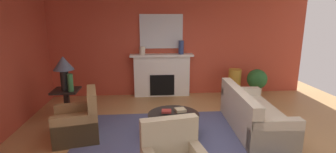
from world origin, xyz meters
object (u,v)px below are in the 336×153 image
armchair_near_window (78,123)px  table_lamp (64,66)px  vase_mantel_right (181,47)px  side_table (67,102)px  fireplace (162,76)px  mantel_mirror (161,31)px  vase_tall_corner (234,83)px  coffee_table (174,119)px  sofa (252,116)px  potted_plant (257,81)px  vase_on_side_table (70,83)px  vase_mantel_left (142,51)px

armchair_near_window → table_lamp: (-0.49, 0.98, 0.92)m
vase_mantel_right → side_table: bearing=-151.2°
fireplace → mantel_mirror: mantel_mirror is taller
mantel_mirror → vase_tall_corner: 2.57m
side_table → coffee_table: bearing=-24.0°
sofa → coffee_table: (-1.65, -0.15, 0.04)m
armchair_near_window → potted_plant: size_ratio=1.14×
coffee_table → side_table: bearing=156.0°
coffee_table → vase_tall_corner: 3.07m
vase_tall_corner → vase_on_side_table: bearing=-161.4°
sofa → vase_tall_corner: sofa is taller
side_table → table_lamp: bearing=-90.0°
vase_mantel_right → table_lamp: bearing=-151.2°
vase_mantel_left → potted_plant: 3.36m
armchair_near_window → vase_tall_corner: (3.83, 2.27, 0.10)m
sofa → vase_mantel_right: bearing=115.7°
mantel_mirror → side_table: bearing=-142.8°
sofa → fireplace: bearing=124.8°
armchair_near_window → vase_mantel_left: size_ratio=4.27×
vase_tall_corner → vase_mantel_left: bearing=174.6°
mantel_mirror → vase_tall_corner: (2.08, -0.42, -1.46)m
vase_mantel_right → vase_tall_corner: (1.53, -0.25, -1.02)m
table_lamp → vase_mantel_left: (1.69, 1.53, 0.12)m
fireplace → sofa: size_ratio=0.84×
fireplace → vase_mantel_right: bearing=-5.2°
armchair_near_window → table_lamp: 1.43m
vase_mantel_right → vase_on_side_table: vase_mantel_right is taller
sofa → potted_plant: sofa is taller
side_table → vase_mantel_right: size_ratio=1.81×
fireplace → vase_mantel_left: (-0.55, -0.05, 0.76)m
sofa → vase_tall_corner: (0.37, 2.16, 0.11)m
side_table → potted_plant: 5.05m
fireplace → sofa: (1.71, -2.46, -0.29)m
vase_mantel_right → vase_mantel_left: vase_mantel_right is taller
sofa → potted_plant: 2.24m
vase_mantel_right → coffee_table: bearing=-100.9°
fireplace → table_lamp: table_lamp is taller
sofa → side_table: 4.05m
sofa → table_lamp: 4.15m
vase_tall_corner → potted_plant: size_ratio=0.98×
mantel_mirror → side_table: mantel_mirror is taller
vase_mantel_left → armchair_near_window: bearing=-115.6°
mantel_mirror → armchair_near_window: (-1.76, -2.69, -1.56)m
vase_on_side_table → vase_tall_corner: (4.17, 1.40, -0.48)m
side_table → vase_on_side_table: (0.15, -0.12, 0.49)m
coffee_table → vase_tall_corner: bearing=48.9°
fireplace → table_lamp: bearing=-144.8°
sofa → vase_mantel_left: size_ratio=9.63×
armchair_near_window → potted_plant: (4.43, 2.12, 0.19)m
vase_mantel_left → vase_mantel_right: bearing=0.0°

